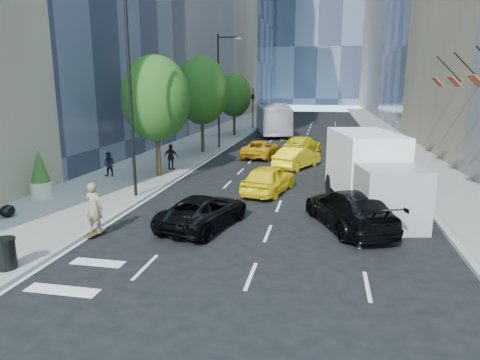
% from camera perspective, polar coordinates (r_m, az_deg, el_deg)
% --- Properties ---
extents(ground, '(160.00, 160.00, 0.00)m').
position_cam_1_polar(ground, '(17.44, 0.45, -6.90)').
color(ground, black).
rests_on(ground, ground).
extents(sidewalk_left, '(6.00, 120.00, 0.15)m').
position_cam_1_polar(sidewalk_left, '(48.05, -3.38, 5.74)').
color(sidewalk_left, slate).
rests_on(sidewalk_left, ground).
extents(sidewalk_right, '(4.00, 120.00, 0.15)m').
position_cam_1_polar(sidewalk_right, '(47.02, 19.73, 4.87)').
color(sidewalk_right, slate).
rests_on(sidewalk_right, ground).
extents(tower_right_far, '(20.00, 24.00, 50.00)m').
position_cam_1_polar(tower_right_far, '(117.28, 21.96, 21.19)').
color(tower_right_far, '#796B54').
rests_on(tower_right_far, ground).
extents(lamp_near, '(2.13, 0.22, 10.00)m').
position_cam_1_polar(lamp_near, '(22.23, -14.06, 12.22)').
color(lamp_near, black).
rests_on(lamp_near, sidewalk_left).
extents(lamp_far, '(2.13, 0.22, 10.00)m').
position_cam_1_polar(lamp_far, '(39.29, -2.62, 12.60)').
color(lamp_far, black).
rests_on(lamp_far, sidewalk_left).
extents(tree_near, '(4.20, 4.20, 7.46)m').
position_cam_1_polar(tree_near, '(27.18, -11.14, 10.59)').
color(tree_near, black).
rests_on(tree_near, sidewalk_left).
extents(tree_mid, '(4.50, 4.50, 7.99)m').
position_cam_1_polar(tree_mid, '(36.62, -5.13, 11.78)').
color(tree_mid, black).
rests_on(tree_mid, sidewalk_left).
extents(tree_far, '(3.90, 3.90, 6.92)m').
position_cam_1_polar(tree_far, '(49.25, -0.78, 11.24)').
color(tree_far, black).
rests_on(tree_far, sidewalk_left).
extents(traffic_signal, '(2.48, 0.53, 5.20)m').
position_cam_1_polar(traffic_signal, '(56.96, 1.74, 11.03)').
color(traffic_signal, black).
rests_on(traffic_signal, sidewalk_left).
extents(facade_flags, '(1.85, 13.30, 2.05)m').
position_cam_1_polar(facade_flags, '(27.22, 28.07, 11.94)').
color(facade_flags, black).
rests_on(facade_flags, ground).
extents(skateboarder, '(0.80, 0.59, 2.03)m').
position_cam_1_polar(skateboarder, '(17.59, -18.86, -3.96)').
color(skateboarder, olive).
rests_on(skateboarder, ground).
extents(black_sedan_lincoln, '(3.34, 5.26, 1.35)m').
position_cam_1_polar(black_sedan_lincoln, '(17.90, -4.81, -4.15)').
color(black_sedan_lincoln, black).
rests_on(black_sedan_lincoln, ground).
extents(black_sedan_mercedes, '(4.17, 5.97, 1.60)m').
position_cam_1_polar(black_sedan_mercedes, '(18.24, 14.38, -3.78)').
color(black_sedan_mercedes, black).
rests_on(black_sedan_mercedes, ground).
extents(taxi_a, '(2.83, 4.92, 1.58)m').
position_cam_1_polar(taxi_a, '(23.38, 3.85, 0.15)').
color(taxi_a, yellow).
rests_on(taxi_a, ground).
extents(taxi_b, '(3.28, 4.84, 1.51)m').
position_cam_1_polar(taxi_b, '(30.63, 7.62, 2.99)').
color(taxi_b, yellow).
rests_on(taxi_b, ground).
extents(taxi_c, '(2.79, 5.22, 1.39)m').
position_cam_1_polar(taxi_c, '(34.90, 2.80, 4.17)').
color(taxi_c, orange).
rests_on(taxi_c, ground).
extents(taxi_d, '(3.57, 5.65, 1.53)m').
position_cam_1_polar(taxi_d, '(37.04, 8.30, 4.64)').
color(taxi_d, yellow).
rests_on(taxi_d, ground).
extents(city_bus, '(5.93, 13.76, 3.73)m').
position_cam_1_polar(city_bus, '(52.04, 4.37, 8.24)').
color(city_bus, silver).
rests_on(city_bus, ground).
extents(box_truck, '(4.20, 7.86, 3.57)m').
position_cam_1_polar(box_truck, '(20.98, 17.00, 1.04)').
color(box_truck, white).
rests_on(box_truck, ground).
extents(pedestrian_a, '(0.77, 0.61, 1.55)m').
position_cam_1_polar(pedestrian_a, '(28.09, -17.00, 2.03)').
color(pedestrian_a, black).
rests_on(pedestrian_a, sidewalk_left).
extents(pedestrian_b, '(1.05, 0.47, 1.75)m').
position_cam_1_polar(pedestrian_b, '(29.32, -9.17, 3.05)').
color(pedestrian_b, black).
rests_on(pedestrian_b, sidewalk_left).
extents(trash_can, '(0.63, 0.63, 0.95)m').
position_cam_1_polar(trash_can, '(15.47, -28.81, -8.68)').
color(trash_can, black).
rests_on(trash_can, sidewalk_left).
extents(planter_shrub, '(1.05, 1.05, 2.51)m').
position_cam_1_polar(planter_shrub, '(23.90, -25.09, 0.61)').
color(planter_shrub, '#B6AB96').
rests_on(planter_shrub, sidewalk_left).
extents(garbage_bags, '(1.09, 1.05, 0.54)m').
position_cam_1_polar(garbage_bags, '(21.37, -29.28, -3.73)').
color(garbage_bags, black).
rests_on(garbage_bags, sidewalk_left).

